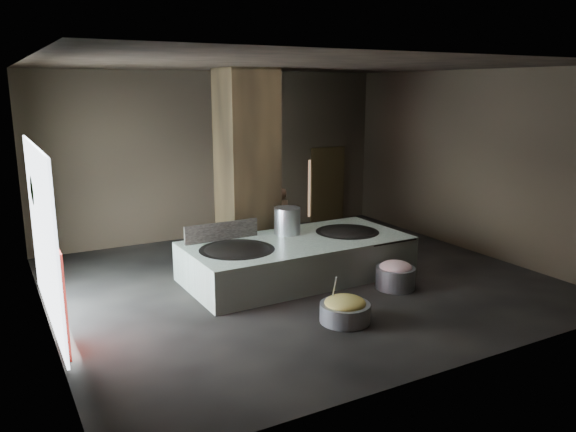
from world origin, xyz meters
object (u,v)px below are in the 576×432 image
veg_basin (345,313)px  wok_right (347,236)px  cook (280,218)px  hearth_platform (297,258)px  meat_basin (395,278)px  wok_left (237,254)px  stock_pot (287,221)px

veg_basin → wok_right: bearing=54.8°
cook → hearth_platform: bearing=74.7°
wok_right → meat_basin: bearing=-87.4°
wok_left → cook: (2.20, 2.25, 0.04)m
wok_left → cook: 3.15m
wok_right → meat_basin: size_ratio=1.76×
wok_right → cook: (-0.60, 2.15, 0.04)m
wok_right → veg_basin: size_ratio=1.58×
hearth_platform → stock_pot: 0.90m
stock_pot → cook: cook is taller
wok_left → hearth_platform: bearing=2.0°
stock_pot → veg_basin: 3.25m
cook → wok_right: bearing=109.1°
stock_pot → wok_right: bearing=-21.0°
wok_left → veg_basin: size_ratio=1.69×
wok_right → veg_basin: (-1.81, -2.56, -0.58)m
stock_pot → meat_basin: 2.71m
wok_left → veg_basin: (0.99, -2.46, -0.58)m
veg_basin → stock_pot: bearing=80.5°
wok_right → cook: size_ratio=0.90×
wok_right → meat_basin: wok_right is taller
cook → stock_pot: bearing=70.5°
wok_left → wok_right: (2.80, 0.10, 0.00)m
stock_pot → cook: bearing=66.9°
cook → meat_basin: (0.67, -3.80, -0.57)m
stock_pot → meat_basin: (1.38, -2.15, -0.91)m
cook → meat_basin: size_ratio=1.95×
wok_left → meat_basin: (2.88, -1.55, -0.53)m
meat_basin → stock_pot: bearing=122.6°
stock_pot → meat_basin: bearing=-57.4°
meat_basin → wok_left: bearing=151.6°
veg_basin → meat_basin: size_ratio=1.11×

